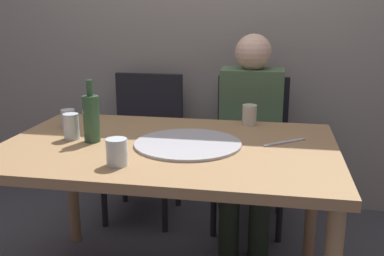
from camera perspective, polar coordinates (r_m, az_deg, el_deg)
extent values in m
cube|color=gray|center=(3.03, 2.18, 14.74)|extent=(6.00, 0.10, 2.60)
cube|color=#99754C|center=(1.95, -3.05, -2.59)|extent=(1.44, 0.94, 0.04)
cylinder|color=#99754C|center=(2.66, -14.86, -6.75)|extent=(0.06, 0.06, 0.70)
cylinder|color=#99754C|center=(2.43, 14.91, -8.85)|extent=(0.06, 0.06, 0.70)
cylinder|color=#ADADB2|center=(1.93, -0.54, -2.02)|extent=(0.46, 0.46, 0.01)
cylinder|color=#2D5133|center=(2.00, -12.58, 1.12)|extent=(0.07, 0.07, 0.20)
cylinder|color=#2D5133|center=(1.98, -12.80, 4.95)|extent=(0.03, 0.03, 0.07)
cylinder|color=beige|center=(2.28, 7.25, 1.68)|extent=(0.07, 0.07, 0.10)
cylinder|color=silver|center=(1.70, -9.47, -3.02)|extent=(0.08, 0.08, 0.10)
cylinder|color=silver|center=(2.07, -15.02, 0.17)|extent=(0.07, 0.07, 0.11)
cylinder|color=silver|center=(2.28, -15.36, 1.16)|extent=(0.07, 0.07, 0.09)
cube|color=#B7B7BC|center=(2.00, 11.57, -1.77)|extent=(0.18, 0.15, 0.01)
cube|color=black|center=(2.85, -6.36, -2.70)|extent=(0.44, 0.44, 0.05)
cube|color=black|center=(2.98, -5.38, 2.57)|extent=(0.44, 0.04, 0.45)
cylinder|color=black|center=(2.72, -3.49, -8.91)|extent=(0.04, 0.04, 0.42)
cylinder|color=black|center=(2.83, -11.06, -8.20)|extent=(0.04, 0.04, 0.42)
cylinder|color=black|center=(3.06, -1.78, -6.08)|extent=(0.04, 0.04, 0.42)
cylinder|color=black|center=(3.16, -8.56, -5.57)|extent=(0.04, 0.04, 0.42)
cube|color=black|center=(2.74, 7.29, -3.47)|extent=(0.44, 0.44, 0.05)
cube|color=black|center=(2.88, 7.67, 2.03)|extent=(0.44, 0.04, 0.45)
cylinder|color=black|center=(2.65, 11.03, -9.84)|extent=(0.04, 0.04, 0.42)
cylinder|color=black|center=(2.67, 2.74, -9.38)|extent=(0.04, 0.04, 0.42)
cylinder|color=black|center=(3.00, 11.00, -6.82)|extent=(0.04, 0.04, 0.42)
cylinder|color=black|center=(3.02, 3.73, -6.44)|extent=(0.04, 0.04, 0.42)
cube|color=#4C6B47|center=(2.69, 7.50, 1.92)|extent=(0.36, 0.22, 0.52)
sphere|color=beige|center=(2.64, 7.76, 9.44)|extent=(0.21, 0.21, 0.21)
cylinder|color=black|center=(2.57, 8.83, -4.82)|extent=(0.12, 0.40, 0.12)
cylinder|color=black|center=(2.58, 5.27, -4.63)|extent=(0.12, 0.40, 0.12)
cylinder|color=black|center=(2.47, 8.47, -11.29)|extent=(0.11, 0.11, 0.45)
cylinder|color=black|center=(2.48, 4.71, -11.07)|extent=(0.11, 0.11, 0.45)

